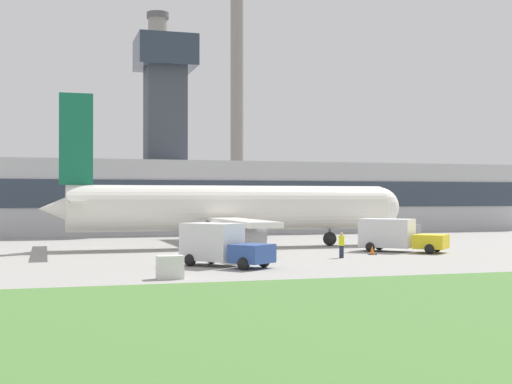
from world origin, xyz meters
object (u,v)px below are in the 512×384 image
object	(u,v)px
airplane	(227,209)
pushback_tug	(398,232)
fuel_truck	(221,245)
ground_crew_person	(342,245)
baggage_truck	(397,236)

from	to	relation	value
airplane	pushback_tug	bearing A→B (deg)	8.08
fuel_truck	ground_crew_person	world-z (taller)	fuel_truck
fuel_truck	ground_crew_person	distance (m)	9.34
ground_crew_person	fuel_truck	bearing A→B (deg)	-159.90
baggage_truck	fuel_truck	xyz separation A→B (m)	(-14.67, -6.96, 0.02)
airplane	pushback_tug	distance (m)	16.14
pushback_tug	baggage_truck	size ratio (longest dim) A/B	0.68
pushback_tug	baggage_truck	xyz separation A→B (m)	(-5.12, -9.56, 0.23)
pushback_tug	ground_crew_person	bearing A→B (deg)	-129.65
ground_crew_person	airplane	bearing A→B (deg)	113.47
airplane	ground_crew_person	distance (m)	12.26
baggage_truck	fuel_truck	world-z (taller)	fuel_truck
pushback_tug	fuel_truck	bearing A→B (deg)	-140.15
pushback_tug	ground_crew_person	distance (m)	17.30
airplane	baggage_truck	size ratio (longest dim) A/B	4.87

